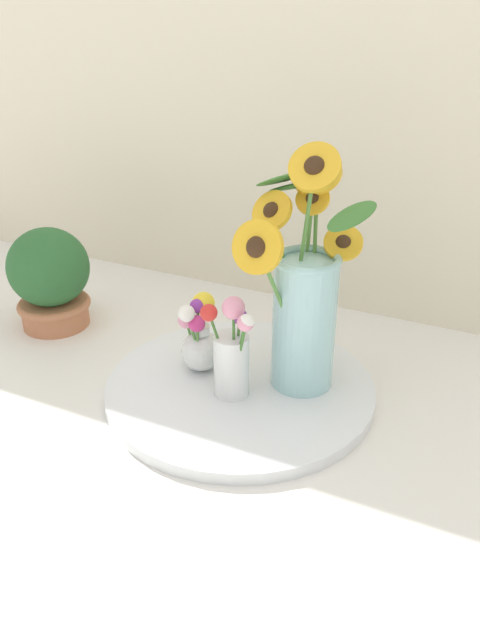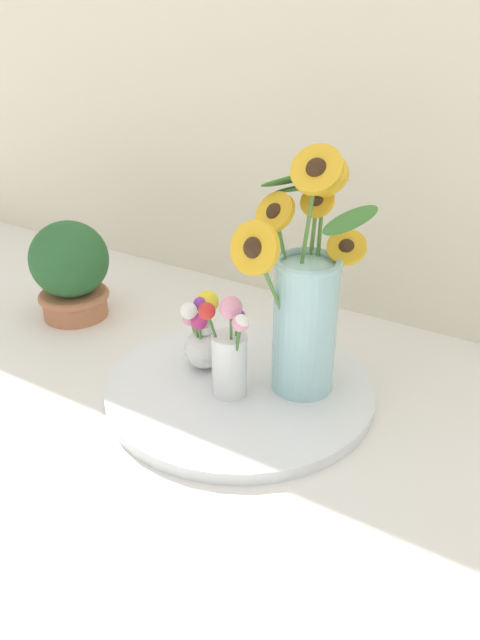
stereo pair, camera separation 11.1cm
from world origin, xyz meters
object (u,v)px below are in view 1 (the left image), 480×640
serving_tray (240,388)px  vase_small_center (232,353)px  vase_bulb_right (200,340)px  potted_plant (50,278)px  mason_jar_sunflowers (304,298)px

serving_tray → vase_small_center: bearing=-86.7°
vase_bulb_right → potted_plant: bearing=171.6°
mason_jar_sunflowers → vase_small_center: 0.16m
mason_jar_sunflowers → vase_bulb_right: mason_jar_sunflowers is taller
serving_tray → vase_bulb_right: size_ratio=3.19×
vase_bulb_right → potted_plant: size_ratio=0.69×
vase_bulb_right → serving_tray: bearing=-8.6°
vase_bulb_right → vase_small_center: bearing=-29.1°
vase_bulb_right → mason_jar_sunflowers: bearing=13.6°
serving_tray → mason_jar_sunflowers: bearing=31.4°
serving_tray → vase_small_center: 0.11m
vase_bulb_right → potted_plant: potted_plant is taller
vase_bulb_right → potted_plant: 0.42m
serving_tray → vase_bulb_right: vase_bulb_right is taller
serving_tray → vase_bulb_right: bearing=171.4°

